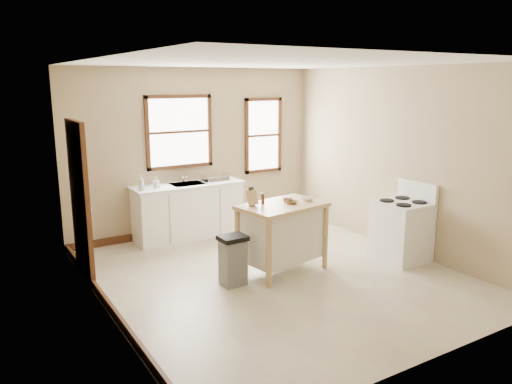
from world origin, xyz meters
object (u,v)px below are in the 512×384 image
Objects in this scene: bowl_c at (308,199)px; bowl_b at (288,200)px; trash_bin at (233,260)px; soap_bottle_a at (141,183)px; pepper_grinder at (263,199)px; bowl_a at (292,202)px; knife_block at (252,198)px; soap_bottle_b at (156,182)px; gas_stove at (402,222)px; dish_rack at (215,178)px; kitchen_island at (282,238)px.

bowl_b is at bearing 158.00° from bowl_c.
bowl_b reaches higher than trash_bin.
soap_bottle_a is 1.64× the size of bowl_b.
bowl_a is (0.35, -0.18, -0.06)m from pepper_grinder.
soap_bottle_a is at bearing 125.12° from bowl_a.
knife_block is 1.16× the size of bowl_c.
bowl_b is at bearing -82.72° from soap_bottle_b.
bowl_a is at bearing 163.03° from gas_stove.
soap_bottle_a reaches higher than knife_block.
pepper_grinder is 0.94m from trash_bin.
soap_bottle_a is 1.20× the size of knife_block.
gas_stove is at bearing -16.97° from bowl_a.
bowl_b is 0.22× the size of trash_bin.
bowl_c reaches higher than trash_bin.
dish_rack is (1.31, 0.07, -0.07)m from soap_bottle_a.
gas_stove is at bearing -19.00° from pepper_grinder.
bowl_b is at bearing -74.63° from soap_bottle_a.
soap_bottle_b is 2.00m from knife_block.
dish_rack is at bearing 93.01° from bowl_a.
knife_block reaches higher than gas_stove.
knife_block is 1.37× the size of bowl_b.
soap_bottle_b is at bearing 125.21° from bowl_c.
dish_rack reaches higher than bowl_b.
gas_stove reaches higher than bowl_a.
soap_bottle_b is 3.81m from gas_stove.
dish_rack is 2.10m from bowl_c.
soap_bottle_a is at bearing 114.42° from kitchen_island.
dish_rack is 2.09m from bowl_a.
soap_bottle_b is 0.87× the size of knife_block.
soap_bottle_b reaches higher than bowl_c.
gas_stove reaches higher than trash_bin.
knife_block reaches higher than soap_bottle_b.
soap_bottle_a reaches higher than kitchen_island.
soap_bottle_b is 2.51m from bowl_c.
bowl_b is 0.85× the size of bowl_c.
soap_bottle_a reaches higher than trash_bin.
knife_block is at bearing -85.93° from soap_bottle_a.
soap_bottle_a is 1.39× the size of bowl_c.
kitchen_island is 7.74× the size of pepper_grinder.
soap_bottle_a reaches higher than gas_stove.
gas_stove is at bearing -28.43° from knife_block.
kitchen_island is at bearing -86.98° from soap_bottle_b.
bowl_a is 0.92× the size of bowl_c.
kitchen_island is at bearing -29.28° from knife_block.
bowl_a is (1.16, -2.08, -0.04)m from soap_bottle_b.
gas_stove is at bearing -26.29° from kitchen_island.
pepper_grinder is 0.40m from bowl_a.
kitchen_island is at bearing 162.68° from gas_stove.
gas_stove is (1.72, -2.58, -0.40)m from dish_rack.
soap_bottle_a reaches higher than pepper_grinder.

